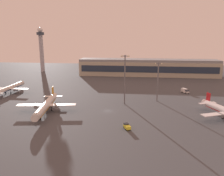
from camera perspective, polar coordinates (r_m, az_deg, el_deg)
The scene contains 9 objects.
ground_plane at distance 116.66m, azimuth -1.12°, elevation -5.94°, with size 416.00×416.00×0.00m, color #424449.
terminal_building at distance 225.71m, azimuth 9.22°, elevation 5.26°, with size 136.34×22.40×16.40m.
control_tower at distance 258.89m, azimuth -17.81°, elevation 10.12°, with size 8.00×8.00×48.45m.
airplane_taxiway_distant at distance 118.94m, azimuth -16.60°, elevation -4.22°, with size 30.34×38.82×9.98m.
airplane_near_gate at distance 168.17m, azimuth -25.01°, elevation -0.05°, with size 27.56×35.48×9.12m.
maintenance_van at distance 94.49m, azimuth 3.89°, elevation -9.88°, with size 3.49×4.58×2.25m.
catering_truck at distance 161.40m, azimuth 18.33°, elevation -0.66°, with size 5.09×6.00×3.05m.
apron_light_west at distance 125.06m, azimuth 3.33°, elevation 2.91°, with size 4.80×0.90×28.25m.
apron_light_central at distance 133.83m, azimuth 11.76°, elevation 2.24°, with size 4.80×0.90×23.42m.
Camera 1 is at (15.46, -109.25, 37.88)m, focal length 35.41 mm.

